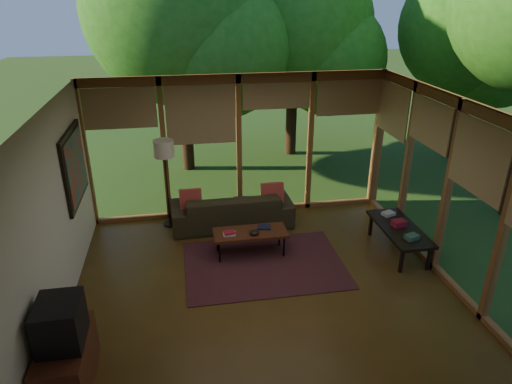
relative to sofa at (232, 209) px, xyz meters
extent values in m
plane|color=#583C17|center=(0.22, -2.00, -0.32)|extent=(5.50, 5.50, 0.00)
plane|color=silver|center=(0.22, -2.00, 2.38)|extent=(5.50, 5.50, 0.00)
cube|color=silver|center=(-2.53, -2.00, 1.03)|extent=(0.04, 5.00, 2.70)
cube|color=silver|center=(0.22, -4.50, 1.03)|extent=(5.50, 0.04, 2.70)
cube|color=brown|center=(0.22, 0.50, 1.03)|extent=(5.50, 0.12, 2.70)
cube|color=brown|center=(2.97, -2.00, 1.03)|extent=(0.12, 5.00, 2.70)
plane|color=#2A4B1C|center=(8.22, 6.00, -0.33)|extent=(40.00, 40.00, 0.00)
cylinder|color=#321C12|center=(-0.69, 3.21, 2.04)|extent=(0.28, 0.28, 4.72)
sphere|color=#1D5814|center=(-0.69, 3.21, 3.35)|extent=(4.20, 4.20, 4.20)
cylinder|color=#321C12|center=(2.06, 3.93, 1.74)|extent=(0.28, 0.28, 4.13)
sphere|color=#1D5814|center=(2.06, 3.93, 2.89)|extent=(3.89, 3.89, 3.89)
cylinder|color=#321C12|center=(5.97, 2.72, 1.77)|extent=(0.28, 0.28, 4.18)
sphere|color=#1D5814|center=(5.97, 2.72, 2.93)|extent=(3.18, 3.18, 3.18)
cube|color=maroon|center=(0.33, -1.46, -0.32)|extent=(2.52, 1.79, 0.01)
imported|color=#322B19|center=(0.00, 0.00, 0.00)|extent=(2.23, 0.91, 0.65)
cube|color=maroon|center=(-0.75, -0.05, 0.25)|extent=(0.39, 0.21, 0.41)
cube|color=maroon|center=(0.75, -0.05, 0.26)|extent=(0.41, 0.22, 0.43)
cube|color=#B9B1A8|center=(-0.19, -1.15, 0.12)|extent=(0.20, 0.15, 0.03)
cube|color=maroon|center=(-0.19, -1.15, 0.15)|extent=(0.19, 0.15, 0.03)
cube|color=black|center=(0.41, -1.02, 0.12)|extent=(0.24, 0.20, 0.03)
ellipsoid|color=black|center=(0.21, -1.20, 0.14)|extent=(0.16, 0.16, 0.07)
cube|color=#552617|center=(-2.25, -3.47, -0.02)|extent=(0.50, 1.00, 0.60)
cube|color=black|center=(-2.23, -3.47, 0.53)|extent=(0.45, 0.55, 0.50)
cube|color=#345B48|center=(2.62, -1.83, 0.17)|extent=(0.24, 0.20, 0.07)
cube|color=maroon|center=(2.62, -1.38, 0.18)|extent=(0.24, 0.19, 0.10)
cube|color=#B9B1A8|center=(2.62, -0.98, 0.16)|extent=(0.25, 0.21, 0.06)
cylinder|color=black|center=(-1.16, 0.20, -0.31)|extent=(0.26, 0.26, 0.03)
cylinder|color=black|center=(-1.16, 0.20, 0.47)|extent=(0.03, 0.03, 1.52)
cylinder|color=beige|center=(-1.16, 0.20, 1.18)|extent=(0.36, 0.36, 0.30)
cube|color=#552617|center=(0.16, -1.10, 0.08)|extent=(1.20, 0.50, 0.05)
cylinder|color=black|center=(-0.37, -1.28, -0.14)|extent=(0.03, 0.03, 0.38)
cylinder|color=black|center=(0.69, -1.28, -0.14)|extent=(0.03, 0.03, 0.38)
cylinder|color=black|center=(-0.37, -0.92, -0.14)|extent=(0.03, 0.03, 0.38)
cylinder|color=black|center=(0.69, -0.92, -0.14)|extent=(0.03, 0.03, 0.38)
cube|color=black|center=(2.62, -1.43, 0.11)|extent=(0.60, 1.40, 0.05)
cube|color=black|center=(2.39, -2.03, -0.12)|extent=(0.05, 0.05, 0.40)
cube|color=black|center=(2.85, -2.03, -0.12)|extent=(0.05, 0.05, 0.40)
cube|color=black|center=(2.39, -0.83, -0.12)|extent=(0.05, 0.05, 0.40)
cube|color=black|center=(2.85, -0.83, -0.12)|extent=(0.05, 0.05, 0.40)
cube|color=black|center=(-2.50, -0.60, 1.23)|extent=(0.05, 1.35, 1.15)
cube|color=#176768|center=(-2.47, -0.60, 1.23)|extent=(0.02, 1.20, 1.00)
camera|label=1|loc=(-0.86, -7.57, 3.71)|focal=32.00mm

